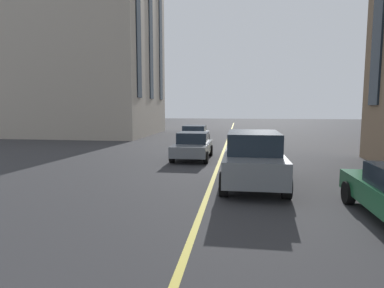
{
  "coord_description": "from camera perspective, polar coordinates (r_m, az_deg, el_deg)",
  "views": [
    {
      "loc": [
        3.78,
        -0.96,
        2.74
      ],
      "look_at": [
        15.63,
        0.77,
        1.37
      ],
      "focal_mm": 30.48,
      "sensor_mm": 36.0,
      "label": 1
    }
  ],
  "objects": [
    {
      "name": "car_white_oncoming",
      "position": [
        23.86,
        0.43,
        1.64
      ],
      "size": [
        4.4,
        1.95,
        1.37
      ],
      "color": "silver",
      "rests_on": "ground_plane"
    },
    {
      "name": "car_grey_mid",
      "position": [
        17.15,
        0.13,
        -0.3
      ],
      "size": [
        3.9,
        1.89,
        1.4
      ],
      "color": "slate",
      "rests_on": "ground_plane"
    },
    {
      "name": "car_grey_far",
      "position": [
        11.53,
        10.64,
        -2.42
      ],
      "size": [
        4.7,
        2.14,
        1.88
      ],
      "color": "slate",
      "rests_on": "ground_plane"
    },
    {
      "name": "building_left_near",
      "position": [
        35.66,
        -18.67,
        22.13
      ],
      "size": [
        11.54,
        13.56,
        25.05
      ],
      "color": "#A89E8E",
      "rests_on": "ground_plane"
    },
    {
      "name": "lane_centre_line",
      "position": [
        16.48,
        4.87,
        -3.05
      ],
      "size": [
        80.0,
        0.16,
        0.01
      ],
      "color": "#D8C64C",
      "rests_on": "ground_plane"
    }
  ]
}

